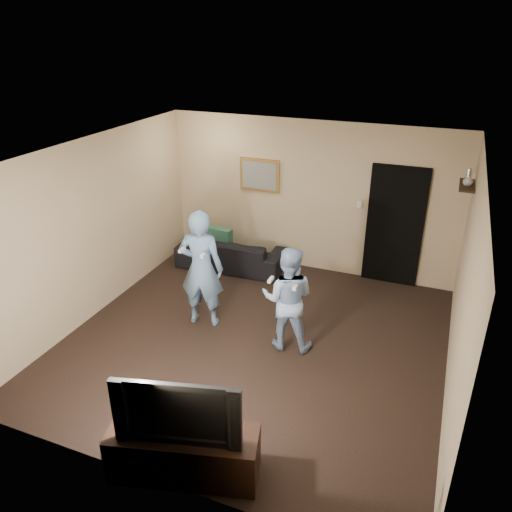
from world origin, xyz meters
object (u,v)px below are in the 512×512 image
at_px(television, 180,405).
at_px(wii_player_right, 288,299).
at_px(tv_console, 184,454).
at_px(wii_player_left, 201,269).
at_px(sofa, 231,253).

xyz_separation_m(television, wii_player_right, (0.24, 2.39, -0.12)).
distance_m(tv_console, wii_player_left, 2.79).
xyz_separation_m(sofa, television, (1.45, -4.29, 0.57)).
bearing_deg(television, tv_console, 165.36).
bearing_deg(sofa, wii_player_left, 98.76).
relative_size(sofa, wii_player_right, 1.30).
distance_m(tv_console, television, 0.60).
xyz_separation_m(sofa, wii_player_left, (0.37, -1.79, 0.59)).
xyz_separation_m(tv_console, wii_player_left, (-1.08, 2.49, 0.62)).
height_order(sofa, wii_player_left, wii_player_left).
bearing_deg(wii_player_right, tv_console, -95.65).
relative_size(television, wii_player_left, 0.68).
bearing_deg(wii_player_right, television, -95.65).
xyz_separation_m(sofa, wii_player_right, (1.68, -1.90, 0.45)).
xyz_separation_m(wii_player_left, wii_player_right, (1.31, -0.10, -0.14)).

